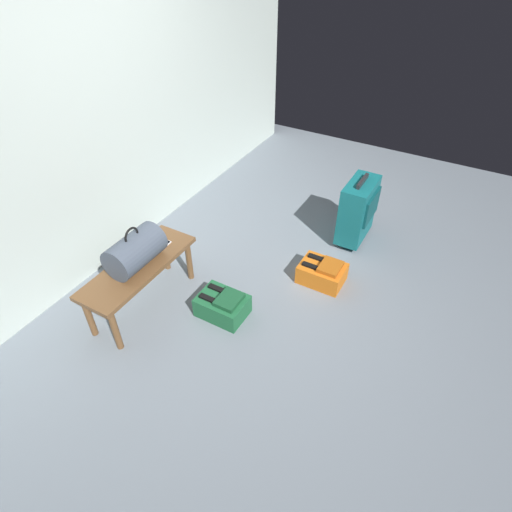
# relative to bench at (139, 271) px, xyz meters

# --- Properties ---
(ground_plane) EXTENTS (6.60, 6.60, 0.00)m
(ground_plane) POSITION_rel_bench_xyz_m (0.53, -0.89, -0.35)
(ground_plane) COLOR slate
(back_wall) EXTENTS (6.00, 0.10, 2.80)m
(back_wall) POSITION_rel_bench_xyz_m (0.53, 0.71, 1.05)
(back_wall) COLOR silver
(back_wall) RESTS_ON ground
(bench) EXTENTS (1.00, 0.36, 0.42)m
(bench) POSITION_rel_bench_xyz_m (0.00, 0.00, 0.00)
(bench) COLOR brown
(bench) RESTS_ON ground
(duffel_bag_slate) EXTENTS (0.44, 0.26, 0.34)m
(duffel_bag_slate) POSITION_rel_bench_xyz_m (0.01, 0.00, 0.20)
(duffel_bag_slate) COLOR #475160
(duffel_bag_slate) RESTS_ON bench
(cell_phone) EXTENTS (0.07, 0.14, 0.01)m
(cell_phone) POSITION_rel_bench_xyz_m (0.32, 0.02, 0.07)
(cell_phone) COLOR silver
(cell_phone) RESTS_ON bench
(suitcase_upright_teal) EXTENTS (0.46, 0.26, 0.66)m
(suitcase_upright_teal) POSITION_rel_bench_xyz_m (1.68, -1.18, -0.01)
(suitcase_upright_teal) COLOR #14666B
(suitcase_upright_teal) RESTS_ON ground
(backpack_green) EXTENTS (0.28, 0.38, 0.21)m
(backpack_green) POSITION_rel_bench_xyz_m (0.22, -0.61, -0.26)
(backpack_green) COLOR #1E6038
(backpack_green) RESTS_ON ground
(backpack_orange) EXTENTS (0.28, 0.38, 0.21)m
(backpack_orange) POSITION_rel_bench_xyz_m (0.97, -1.15, -0.26)
(backpack_orange) COLOR orange
(backpack_orange) RESTS_ON ground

